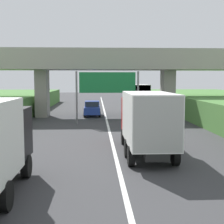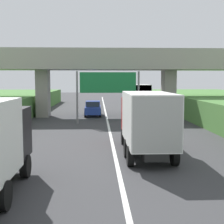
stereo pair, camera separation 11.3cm
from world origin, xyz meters
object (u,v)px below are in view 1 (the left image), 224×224
truck_white (139,95)px  car_blue (92,109)px  overhead_highway_sign (107,86)px  construction_barrel_2 (4,142)px  truck_red (146,120)px

truck_white → car_blue: truck_white is taller
overhead_highway_sign → construction_barrel_2: overhead_highway_sign is taller
overhead_highway_sign → truck_white: 17.29m
truck_white → construction_barrel_2: (-11.70, -26.89, -1.47)m
overhead_highway_sign → car_blue: (-1.51, 6.38, -2.71)m
car_blue → construction_barrel_2: bearing=-106.5°
truck_red → construction_barrel_2: size_ratio=8.11×
truck_white → car_blue: bearing=-123.7°
truck_white → truck_red: same height
truck_white → construction_barrel_2: size_ratio=8.11×
car_blue → truck_red: bearing=-80.2°
overhead_highway_sign → car_blue: size_ratio=1.43×
truck_red → car_blue: 18.90m
truck_white → truck_red: bearing=-97.0°
car_blue → construction_barrel_2: (-5.01, -16.86, -0.40)m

